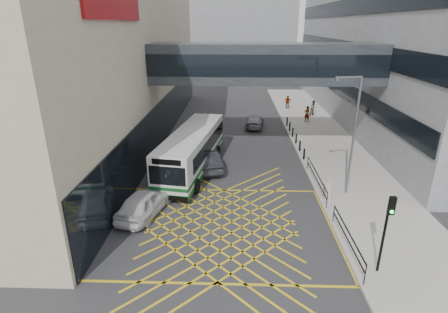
# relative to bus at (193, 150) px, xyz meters

# --- Properties ---
(ground) EXTENTS (120.00, 120.00, 0.00)m
(ground) POSITION_rel_bus_xyz_m (2.47, -7.87, -1.65)
(ground) COLOR #333335
(building_whsmith) EXTENTS (24.17, 42.00, 16.00)m
(building_whsmith) POSITION_rel_bus_xyz_m (-15.51, 8.13, 6.34)
(building_whsmith) COLOR #BBAB90
(building_whsmith) RESTS_ON ground
(building_far) EXTENTS (28.00, 16.00, 18.00)m
(building_far) POSITION_rel_bus_xyz_m (0.47, 52.13, 7.35)
(building_far) COLOR gray
(building_far) RESTS_ON ground
(skybridge) EXTENTS (20.00, 4.10, 3.00)m
(skybridge) POSITION_rel_bus_xyz_m (5.47, 4.13, 5.85)
(skybridge) COLOR #2A2F34
(skybridge) RESTS_ON ground
(pavement) EXTENTS (6.00, 54.00, 0.16)m
(pavement) POSITION_rel_bus_xyz_m (11.47, 7.13, -1.57)
(pavement) COLOR #A5A097
(pavement) RESTS_ON ground
(box_junction) EXTENTS (12.00, 9.00, 0.01)m
(box_junction) POSITION_rel_bus_xyz_m (2.47, -7.87, -1.65)
(box_junction) COLOR gold
(box_junction) RESTS_ON ground
(bus) EXTENTS (4.20, 11.26, 3.08)m
(bus) POSITION_rel_bus_xyz_m (0.00, 0.00, 0.00)
(bus) COLOR silver
(bus) RESTS_ON ground
(car_white) EXTENTS (3.13, 5.20, 1.55)m
(car_white) POSITION_rel_bus_xyz_m (-2.03, -6.62, -0.88)
(car_white) COLOR silver
(car_white) RESTS_ON ground
(car_dark) EXTENTS (3.02, 5.03, 1.47)m
(car_dark) POSITION_rel_bus_xyz_m (1.06, 0.22, -0.92)
(car_dark) COLOR black
(car_dark) RESTS_ON ground
(car_silver) EXTENTS (2.36, 4.53, 1.35)m
(car_silver) POSITION_rel_bus_xyz_m (5.25, 12.02, -0.98)
(car_silver) COLOR gray
(car_silver) RESTS_ON ground
(traffic_light) EXTENTS (0.27, 0.43, 3.77)m
(traffic_light) POSITION_rel_bus_xyz_m (9.52, -11.56, 0.96)
(traffic_light) COLOR black
(traffic_light) RESTS_ON pavement
(street_lamp) EXTENTS (1.69, 0.49, 7.44)m
(street_lamp) POSITION_rel_bus_xyz_m (10.22, -3.81, 2.75)
(street_lamp) COLOR slate
(street_lamp) RESTS_ON pavement
(litter_bin) EXTENTS (0.53, 0.53, 0.92)m
(litter_bin) POSITION_rel_bus_xyz_m (9.01, -4.43, -1.03)
(litter_bin) COLOR #ADA89E
(litter_bin) RESTS_ON pavement
(kerb_railings) EXTENTS (0.05, 12.54, 1.00)m
(kerb_railings) POSITION_rel_bus_xyz_m (8.62, -6.09, -0.77)
(kerb_railings) COLOR black
(kerb_railings) RESTS_ON pavement
(bollards) EXTENTS (0.14, 10.14, 0.90)m
(bollards) POSITION_rel_bus_xyz_m (8.72, 7.13, -1.04)
(bollards) COLOR black
(bollards) RESTS_ON pavement
(pedestrian_a) EXTENTS (0.80, 0.64, 1.79)m
(pedestrian_a) POSITION_rel_bus_xyz_m (11.08, 13.65, -0.60)
(pedestrian_a) COLOR gray
(pedestrian_a) RESTS_ON pavement
(pedestrian_b) EXTENTS (1.03, 0.90, 1.82)m
(pedestrian_b) POSITION_rel_bus_xyz_m (12.41, 16.59, -0.58)
(pedestrian_b) COLOR gray
(pedestrian_b) RESTS_ON pavement
(pedestrian_c) EXTENTS (1.04, 0.66, 1.64)m
(pedestrian_c) POSITION_rel_bus_xyz_m (9.88, 20.34, -0.67)
(pedestrian_c) COLOR gray
(pedestrian_c) RESTS_ON pavement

